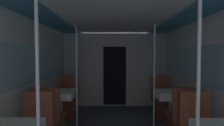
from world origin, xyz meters
The scene contains 14 objects.
wall_left centered at (-1.46, 1.81, 1.06)m, with size 0.05×6.41×2.05m.
wall_right centered at (1.46, 1.81, 1.06)m, with size 0.05×6.41×2.05m.
ceiling_panel centered at (0.00, 1.81, 2.10)m, with size 2.92×6.41×0.07m.
bulkhead_far centered at (0.00, 3.97, 1.02)m, with size 2.86×0.09×2.05m.
support_pole_left_0 centered at (-0.77, 0.68, 1.03)m, with size 0.04×0.04×2.05m.
dining_table_left_1 centered at (-1.09, 2.45, 0.62)m, with size 0.57×0.57×0.74m.
chair_left_near_1 centered at (-1.09, 1.88, 0.29)m, with size 0.42×0.42×0.94m.
chair_left_far_1 centered at (-1.09, 3.02, 0.29)m, with size 0.42×0.42×0.94m.
support_pole_left_1 centered at (-0.77, 2.45, 1.03)m, with size 0.04×0.04×2.05m.
support_pole_right_0 centered at (0.77, 0.68, 1.03)m, with size 0.04×0.04×2.05m.
dining_table_right_1 centered at (1.09, 2.45, 0.62)m, with size 0.57×0.57×0.74m.
chair_right_near_1 centered at (1.09, 1.88, 0.29)m, with size 0.42×0.42×0.94m.
chair_right_far_1 centered at (1.09, 3.02, 0.29)m, with size 0.42×0.42×0.94m.
support_pole_right_1 centered at (0.77, 2.45, 1.03)m, with size 0.04×0.04×2.05m.
Camera 1 is at (-0.04, -0.97, 1.44)m, focal length 28.00 mm.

